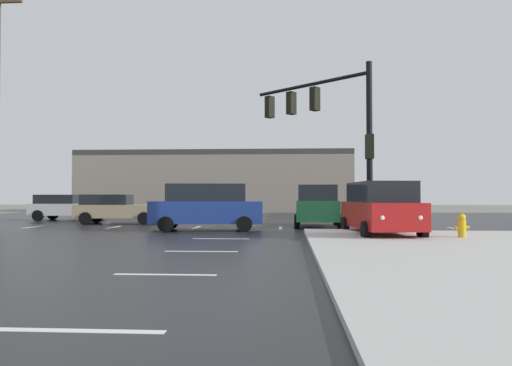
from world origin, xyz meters
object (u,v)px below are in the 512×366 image
at_px(suv_green, 317,205).
at_px(suv_red, 380,208).
at_px(suv_blue, 206,206).
at_px(sedan_white, 67,207).
at_px(sedan_tan, 116,208).
at_px(fire_hydrant, 462,225).
at_px(traffic_signal_mast, 329,120).

distance_m(suv_green, suv_red, 6.21).
bearing_deg(suv_red, suv_blue, -117.52).
relative_size(suv_green, sedan_white, 1.07).
relative_size(sedan_tan, suv_red, 0.93).
height_order(fire_hydrant, suv_blue, suv_blue).
bearing_deg(fire_hydrant, traffic_signal_mast, 150.38).
xyz_separation_m(suv_green, suv_red, (1.99, -5.88, 0.00)).
bearing_deg(traffic_signal_mast, sedan_white, 8.90).
bearing_deg(traffic_signal_mast, suv_blue, 22.22).
relative_size(fire_hydrant, sedan_white, 0.17).
bearing_deg(suv_blue, sedan_white, 134.18).
bearing_deg(fire_hydrant, suv_green, 120.86).
bearing_deg(sedan_tan, fire_hydrant, -34.72).
distance_m(suv_green, sedan_white, 15.75).
bearing_deg(suv_blue, traffic_signal_mast, -26.80).
xyz_separation_m(fire_hydrant, suv_blue, (-9.42, 4.32, 0.55)).
distance_m(traffic_signal_mast, suv_red, 3.97).
height_order(fire_hydrant, suv_green, suv_green).
bearing_deg(fire_hydrant, sedan_tan, 148.83).
bearing_deg(traffic_signal_mast, suv_green, -45.56).
distance_m(suv_blue, sedan_tan, 7.49).
bearing_deg(suv_red, sedan_tan, -126.73).
bearing_deg(sedan_white, fire_hydrant, -31.32).
distance_m(fire_hydrant, suv_green, 8.65).
height_order(suv_blue, suv_red, same).
relative_size(sedan_white, suv_blue, 0.92).
bearing_deg(sedan_white, suv_red, -31.41).
bearing_deg(traffic_signal_mast, sedan_tan, 10.65).
height_order(sedan_white, suv_blue, suv_blue).
bearing_deg(suv_red, sedan_white, -128.51).
bearing_deg(sedan_white, suv_blue, -37.84).
distance_m(traffic_signal_mast, fire_hydrant, 6.30).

